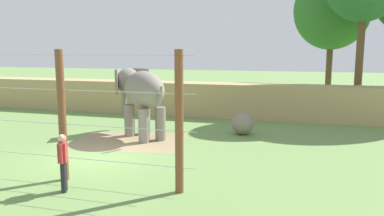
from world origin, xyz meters
name	(u,v)px	position (x,y,z in m)	size (l,w,h in m)	color
ground_plane	(98,158)	(0.00, 0.00, 0.00)	(120.00, 120.00, 0.00)	#6B8E4C
dirt_patch	(129,141)	(-0.03, 2.72, 0.00)	(4.74, 3.51, 0.01)	#937F5B
embankment_wall	(181,98)	(0.00, 10.07, 1.00)	(36.00, 1.80, 2.01)	tan
elephant	(141,92)	(0.14, 3.73, 2.07)	(3.63, 3.39, 3.13)	gray
enrichment_ball	(243,124)	(4.58, 5.50, 0.52)	(1.05, 1.05, 1.05)	gray
cable_fence	(58,116)	(0.08, -2.35, 2.02)	(8.95, 0.24, 4.02)	brown
zookeeper	(63,160)	(0.81, -3.22, 0.93)	(0.37, 0.56, 1.67)	#232328
tree_left_of_centre	(332,10)	(9.08, 17.41, 6.79)	(5.38, 5.38, 9.64)	brown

